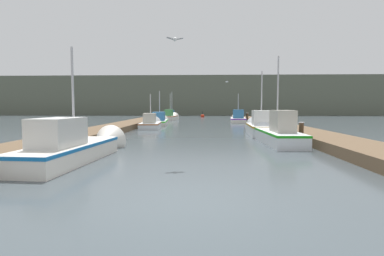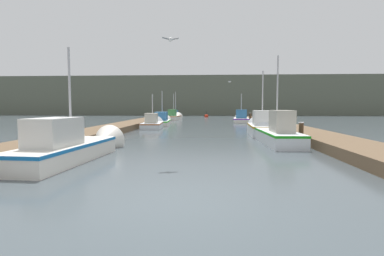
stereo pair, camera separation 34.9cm
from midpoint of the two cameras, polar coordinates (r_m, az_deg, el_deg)
The scene contains 17 objects.
ground_plane at distance 6.09m, azimuth -2.75°, elevation -13.96°, with size 200.00×200.00×0.00m.
dock_left at distance 22.90m, azimuth -15.23°, elevation -0.10°, with size 2.40×40.00×0.44m.
dock_right at distance 22.60m, azimuth 17.45°, elevation -0.20°, with size 2.40×40.00×0.44m.
distant_shore_ridge at distance 66.19m, azimuth 1.94°, elevation 6.01°, with size 120.00×16.00×7.82m.
fishing_boat_0 at distance 11.53m, azimuth -21.58°, elevation -3.15°, with size 1.88×6.36×4.30m.
fishing_boat_1 at distance 15.93m, azimuth 15.13°, elevation -0.94°, with size 1.61×5.83×4.75m.
fishing_boat_2 at distance 20.35m, azimuth 12.45°, elevation 0.25°, with size 1.85×5.26×4.57m.
fishing_boat_3 at distance 25.71m, azimuth -8.23°, elevation 0.83°, with size 1.84×4.40×3.38m.
fishing_boat_4 at distance 30.51m, azimuth -6.44°, elevation 1.42°, with size 1.86×6.50×3.81m.
fishing_boat_5 at distance 35.34m, azimuth 8.47°, elevation 1.80°, with size 2.10×5.44×3.83m.
fishing_boat_6 at distance 39.93m, azimuth -4.33°, elevation 2.13°, with size 1.85×5.37×3.84m.
fishing_boat_7 at distance 44.08m, azimuth -4.02°, elevation 2.27°, with size 1.68×4.51×4.33m.
mooring_piling_0 at distance 34.01m, azimuth 10.18°, elevation 1.95°, with size 0.29×0.29×1.11m.
mooring_piling_1 at distance 16.15m, azimuth 19.50°, elevation -0.81°, with size 0.27×0.27×1.07m.
channel_buoy at distance 49.19m, azimuth 1.81°, elevation 2.27°, with size 0.64×0.64×1.14m.
seagull_lead at distance 10.33m, azimuth -4.30°, elevation 16.51°, with size 0.56×0.31×0.12m.
seagull_1 at distance 29.08m, azimuth 6.34°, elevation 8.76°, with size 0.29×0.55×0.12m.
Camera 1 is at (0.35, -5.77, 1.91)m, focal length 28.00 mm.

